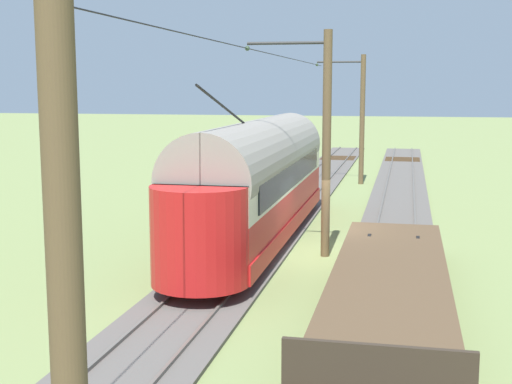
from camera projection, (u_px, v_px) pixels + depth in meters
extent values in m
plane|color=olive|center=(319.00, 255.00, 22.88)|extent=(220.00, 220.00, 0.00)
cube|color=#56514C|center=(393.00, 258.00, 22.37)|extent=(2.80, 80.00, 0.10)
cube|color=#59544C|center=(371.00, 254.00, 22.51)|extent=(0.07, 80.00, 0.08)
cube|color=#59544C|center=(417.00, 256.00, 22.21)|extent=(0.07, 80.00, 0.08)
cube|color=#47331E|center=(403.00, 158.00, 53.30)|extent=(2.50, 0.24, 0.08)
cube|color=#47331E|center=(403.00, 158.00, 52.67)|extent=(2.50, 0.24, 0.08)
cube|color=#47331E|center=(402.00, 159.00, 52.04)|extent=(2.50, 0.24, 0.08)
cube|color=#47331E|center=(402.00, 160.00, 51.41)|extent=(2.50, 0.24, 0.08)
cube|color=#47331E|center=(402.00, 161.00, 50.78)|extent=(2.50, 0.24, 0.08)
cube|color=#56514C|center=(248.00, 250.00, 23.37)|extent=(2.80, 80.00, 0.10)
cube|color=#59544C|center=(227.00, 247.00, 23.50)|extent=(0.07, 80.00, 0.08)
cube|color=#59544C|center=(269.00, 249.00, 23.20)|extent=(0.07, 80.00, 0.08)
cube|color=#47331E|center=(340.00, 156.00, 54.29)|extent=(2.50, 0.24, 0.08)
cube|color=#47331E|center=(339.00, 157.00, 53.66)|extent=(2.50, 0.24, 0.08)
cube|color=#47331E|center=(338.00, 158.00, 53.03)|extent=(2.50, 0.24, 0.08)
cube|color=#47331E|center=(337.00, 159.00, 52.41)|extent=(2.50, 0.24, 0.08)
cube|color=#47331E|center=(336.00, 160.00, 51.78)|extent=(2.50, 0.24, 0.08)
cube|color=red|center=(258.00, 222.00, 24.78)|extent=(2.65, 14.11, 0.55)
cube|color=red|center=(258.00, 201.00, 24.67)|extent=(2.55, 14.11, 0.95)
cube|color=beige|center=(258.00, 173.00, 24.52)|extent=(2.55, 14.11, 1.05)
cylinder|color=gray|center=(258.00, 158.00, 24.44)|extent=(2.65, 13.83, 2.65)
cylinder|color=red|center=(290.00, 171.00, 31.40)|extent=(2.55, 2.55, 2.55)
cylinder|color=red|center=(200.00, 235.00, 17.86)|extent=(2.55, 2.55, 2.55)
cube|color=black|center=(295.00, 146.00, 32.35)|extent=(1.63, 0.08, 0.36)
cube|color=black|center=(295.00, 153.00, 32.43)|extent=(1.73, 0.06, 0.80)
cube|color=black|center=(294.00, 174.00, 24.25)|extent=(0.04, 11.85, 0.80)
cube|color=black|center=(222.00, 172.00, 24.79)|extent=(0.04, 11.85, 0.80)
cylinder|color=silver|center=(295.00, 173.00, 32.66)|extent=(0.24, 0.06, 0.24)
cube|color=gray|center=(294.00, 193.00, 32.74)|extent=(1.94, 0.12, 0.20)
cylinder|color=black|center=(223.00, 106.00, 19.66)|extent=(0.07, 5.09, 1.25)
cylinder|color=black|center=(297.00, 206.00, 29.02)|extent=(0.10, 0.76, 0.76)
cylinder|color=black|center=(263.00, 205.00, 29.32)|extent=(0.10, 0.76, 0.76)
cylinder|color=black|center=(249.00, 257.00, 20.29)|extent=(0.10, 0.76, 0.76)
cylinder|color=black|center=(202.00, 255.00, 20.59)|extent=(0.10, 0.76, 0.76)
cube|color=brown|center=(389.00, 283.00, 16.59)|extent=(2.80, 13.58, 0.25)
cube|color=#33281E|center=(377.00, 371.00, 10.14)|extent=(2.80, 0.10, 0.80)
cylinder|color=black|center=(339.00, 369.00, 12.18)|extent=(0.10, 0.84, 0.84)
cylinder|color=black|center=(424.00, 376.00, 11.88)|extent=(0.10, 0.84, 0.84)
cylinder|color=black|center=(369.00, 247.00, 21.37)|extent=(0.10, 0.84, 0.84)
cylinder|color=black|center=(417.00, 250.00, 21.07)|extent=(0.10, 0.84, 0.84)
cylinder|color=brown|center=(362.00, 120.00, 39.14)|extent=(0.28, 0.28, 7.20)
cylinder|color=#2D2D2D|center=(340.00, 62.00, 38.93)|extent=(2.57, 0.10, 0.10)
sphere|color=#334733|center=(317.00, 65.00, 39.22)|extent=(0.16, 0.16, 0.16)
cylinder|color=brown|center=(327.00, 145.00, 22.26)|extent=(0.28, 0.28, 7.20)
cylinder|color=#2D2D2D|center=(287.00, 43.00, 22.06)|extent=(2.57, 0.10, 0.10)
sphere|color=#334733|center=(247.00, 48.00, 22.35)|extent=(0.16, 0.16, 0.16)
cylinder|color=brown|center=(67.00, 330.00, 5.39)|extent=(0.28, 0.28, 7.20)
cylinder|color=black|center=(247.00, 48.00, 22.35)|extent=(0.03, 38.92, 0.03)
cylinder|color=black|center=(340.00, 62.00, 38.93)|extent=(2.57, 0.02, 0.02)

